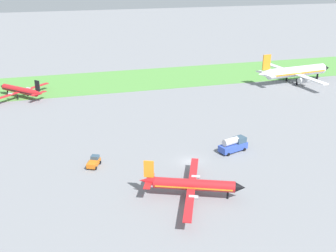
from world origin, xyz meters
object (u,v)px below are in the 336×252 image
at_px(airplane_taxiing_turboprop, 21,90).
at_px(pushback_tug_near_gate, 94,162).
at_px(airplane_parked_jet_far, 295,72).
at_px(fuel_truck_midfield, 233,145).
at_px(airplane_foreground_turboprop, 192,184).

height_order(airplane_taxiing_turboprop, pushback_tug_near_gate, airplane_taxiing_turboprop).
bearing_deg(airplane_parked_jet_far, fuel_truck_midfield, -140.11).
relative_size(airplane_taxiing_turboprop, fuel_truck_midfield, 2.37).
relative_size(airplane_foreground_turboprop, airplane_taxiing_turboprop, 1.25).
bearing_deg(fuel_truck_midfield, airplane_parked_jet_far, 29.15).
bearing_deg(airplane_foreground_turboprop, airplane_parked_jet_far, 68.81).
bearing_deg(pushback_tug_near_gate, airplane_parked_jet_far, -32.53).
bearing_deg(airplane_foreground_turboprop, airplane_taxiing_turboprop, 137.25).
height_order(airplane_foreground_turboprop, pushback_tug_near_gate, airplane_foreground_turboprop).
bearing_deg(pushback_tug_near_gate, fuel_truck_midfield, -65.89).
distance_m(airplane_foreground_turboprop, pushback_tug_near_gate, 22.21).
bearing_deg(fuel_truck_midfield, pushback_tug_near_gate, 160.45).
distance_m(airplane_foreground_turboprop, airplane_taxiing_turboprop, 74.49).
relative_size(airplane_foreground_turboprop, pushback_tug_near_gate, 5.09).
distance_m(airplane_foreground_turboprop, airplane_parked_jet_far, 83.04).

